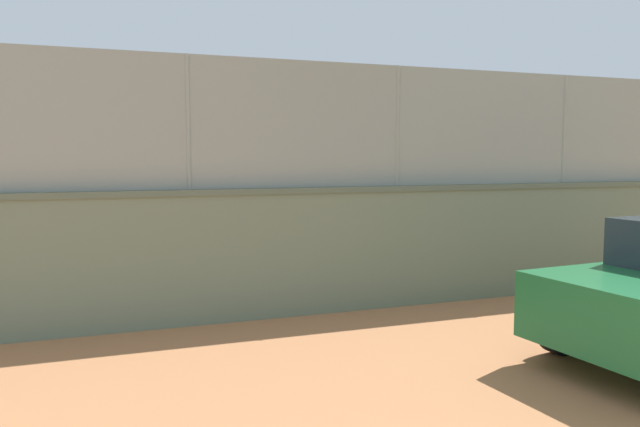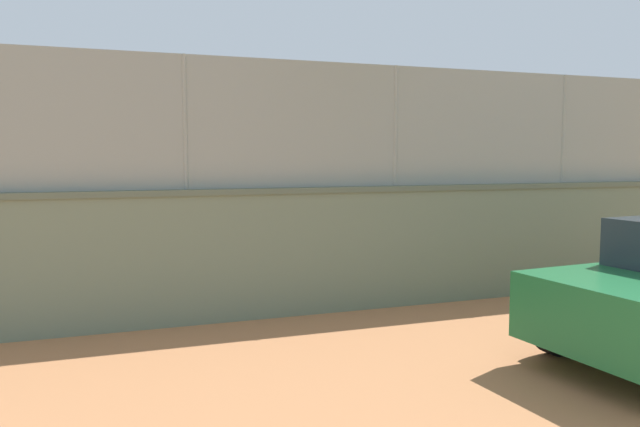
{
  "view_description": "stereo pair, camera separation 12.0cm",
  "coord_description": "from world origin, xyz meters",
  "views": [
    {
      "loc": [
        6.54,
        19.51,
        2.27
      ],
      "look_at": [
        1.47,
        7.2,
        1.05
      ],
      "focal_mm": 35.18,
      "sensor_mm": 36.0,
      "label": 1
    },
    {
      "loc": [
        6.43,
        19.55,
        2.27
      ],
      "look_at": [
        1.47,
        7.2,
        1.05
      ],
      "focal_mm": 35.18,
      "sensor_mm": 36.0,
      "label": 2
    }
  ],
  "objects": [
    {
      "name": "fence_panel_on_wall",
      "position": [
        -2.83,
        11.32,
        2.72
      ],
      "size": [
        28.14,
        0.94,
        1.79
      ],
      "color": "gray",
      "rests_on": "perimeter_wall"
    },
    {
      "name": "player_baseline_waiting",
      "position": [
        1.22,
        0.26,
        0.97
      ],
      "size": [
        1.1,
        0.71,
        1.64
      ],
      "color": "#591919",
      "rests_on": "ground_plane"
    },
    {
      "name": "player_crossing_court",
      "position": [
        2.8,
        8.48,
        0.87
      ],
      "size": [
        0.7,
        1.23,
        1.48
      ],
      "color": "#B2B2B2",
      "rests_on": "ground_plane"
    },
    {
      "name": "player_foreground_swinging",
      "position": [
        5.98,
        5.31,
        0.9
      ],
      "size": [
        0.89,
        0.96,
        1.54
      ],
      "color": "black",
      "rests_on": "ground_plane"
    },
    {
      "name": "sports_ball",
      "position": [
        5.28,
        6.4,
        0.1
      ],
      "size": [
        0.19,
        0.19,
        0.19
      ],
      "primitive_type": "sphere",
      "color": "yellow",
      "rests_on": "ground_plane"
    },
    {
      "name": "spare_ball_by_wall",
      "position": [
        3.63,
        9.39,
        0.1
      ],
      "size": [
        0.2,
        0.2,
        0.2
      ],
      "primitive_type": "sphere",
      "color": "white",
      "rests_on": "ground_plane"
    },
    {
      "name": "ground_plane",
      "position": [
        0.0,
        0.0,
        0.0
      ],
      "size": [
        260.0,
        260.0,
        0.0
      ],
      "primitive_type": "plane",
      "color": "#B27247"
    },
    {
      "name": "perimeter_wall",
      "position": [
        -2.83,
        11.32,
        0.92
      ],
      "size": [
        28.65,
        1.33,
        1.83
      ],
      "color": "slate",
      "rests_on": "ground_plane"
    }
  ]
}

